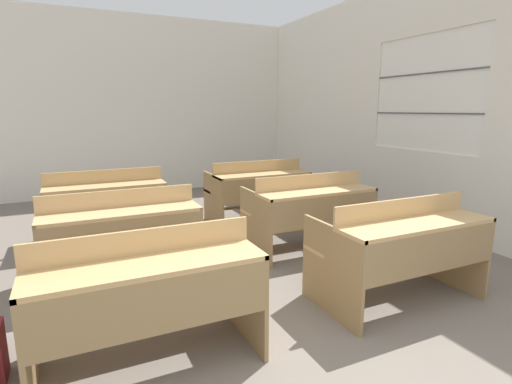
# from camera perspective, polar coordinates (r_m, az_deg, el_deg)

# --- Properties ---
(wall_back) EXTENTS (5.98, 0.06, 3.19)m
(wall_back) POSITION_cam_1_polar(r_m,az_deg,el_deg) (7.74, -16.85, 11.65)
(wall_back) COLOR white
(wall_back) RESTS_ON ground_plane
(wall_right_with_window) EXTENTS (0.06, 6.61, 3.19)m
(wall_right_with_window) POSITION_cam_1_polar(r_m,az_deg,el_deg) (6.02, 18.64, 11.56)
(wall_right_with_window) COLOR white
(wall_right_with_window) RESTS_ON ground_plane
(bench_front_left) EXTENTS (1.31, 0.74, 0.85)m
(bench_front_left) POSITION_cam_1_polar(r_m,az_deg,el_deg) (2.55, -15.29, -13.36)
(bench_front_left) COLOR olive
(bench_front_left) RESTS_ON ground_plane
(bench_front_right) EXTENTS (1.31, 0.74, 0.85)m
(bench_front_right) POSITION_cam_1_polar(r_m,az_deg,el_deg) (3.42, 19.96, -7.11)
(bench_front_right) COLOR #93744A
(bench_front_right) RESTS_ON ground_plane
(bench_second_left) EXTENTS (1.31, 0.74, 0.85)m
(bench_second_left) POSITION_cam_1_polar(r_m,az_deg,el_deg) (3.74, -18.67, -5.42)
(bench_second_left) COLOR #997B51
(bench_second_left) RESTS_ON ground_plane
(bench_second_right) EXTENTS (1.31, 0.74, 0.85)m
(bench_second_right) POSITION_cam_1_polar(r_m,az_deg,el_deg) (4.42, 7.68, -2.31)
(bench_second_right) COLOR #997A50
(bench_second_right) RESTS_ON ground_plane
(bench_third_left) EXTENTS (1.31, 0.74, 0.85)m
(bench_third_left) POSITION_cam_1_polar(r_m,az_deg,el_deg) (5.01, -20.61, -1.30)
(bench_third_left) COLOR #94754B
(bench_third_left) RESTS_ON ground_plane
(bench_third_right) EXTENTS (1.31, 0.74, 0.85)m
(bench_third_right) POSITION_cam_1_polar(r_m,az_deg,el_deg) (5.51, 0.31, 0.58)
(bench_third_right) COLOR olive
(bench_third_right) RESTS_ON ground_plane
(wastepaper_bin) EXTENTS (0.28, 0.28, 0.31)m
(wastepaper_bin) POSITION_cam_1_polar(r_m,az_deg,el_deg) (6.87, 8.95, -0.02)
(wastepaper_bin) COLOR #33477A
(wastepaper_bin) RESTS_ON ground_plane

